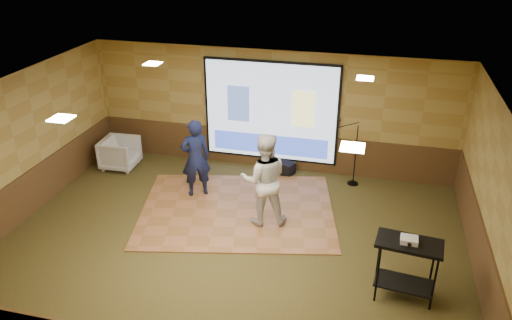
% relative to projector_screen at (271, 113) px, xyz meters
% --- Properties ---
extents(ground, '(9.00, 9.00, 0.00)m').
position_rel_projector_screen_xyz_m(ground, '(0.00, -3.44, -1.47)').
color(ground, '#2B3719').
rests_on(ground, ground).
extents(room_shell, '(9.04, 7.04, 3.02)m').
position_rel_projector_screen_xyz_m(room_shell, '(0.00, -3.44, 0.62)').
color(room_shell, '#AA9146').
rests_on(room_shell, ground).
extents(wainscot_back, '(9.00, 0.04, 0.95)m').
position_rel_projector_screen_xyz_m(wainscot_back, '(0.00, 0.04, -1.00)').
color(wainscot_back, '#50311A').
rests_on(wainscot_back, ground).
extents(wainscot_left, '(0.04, 7.00, 0.95)m').
position_rel_projector_screen_xyz_m(wainscot_left, '(-4.48, -3.44, -1.00)').
color(wainscot_left, '#50311A').
rests_on(wainscot_left, ground).
extents(wainscot_right, '(0.04, 7.00, 0.95)m').
position_rel_projector_screen_xyz_m(wainscot_right, '(4.48, -3.44, -1.00)').
color(wainscot_right, '#50311A').
rests_on(wainscot_right, ground).
extents(projector_screen, '(3.32, 0.06, 2.52)m').
position_rel_projector_screen_xyz_m(projector_screen, '(0.00, 0.00, 0.00)').
color(projector_screen, black).
rests_on(projector_screen, room_shell).
extents(downlight_nw, '(0.32, 0.32, 0.02)m').
position_rel_projector_screen_xyz_m(downlight_nw, '(-2.20, -1.64, 1.50)').
color(downlight_nw, '#FFEABF').
rests_on(downlight_nw, room_shell).
extents(downlight_ne, '(0.32, 0.32, 0.02)m').
position_rel_projector_screen_xyz_m(downlight_ne, '(2.20, -1.64, 1.50)').
color(downlight_ne, '#FFEABF').
rests_on(downlight_ne, room_shell).
extents(downlight_sw, '(0.32, 0.32, 0.02)m').
position_rel_projector_screen_xyz_m(downlight_sw, '(-2.20, -4.94, 1.50)').
color(downlight_sw, '#FFEABF').
rests_on(downlight_sw, room_shell).
extents(downlight_se, '(0.32, 0.32, 0.02)m').
position_rel_projector_screen_xyz_m(downlight_se, '(2.20, -4.94, 1.50)').
color(downlight_se, '#FFEABF').
rests_on(downlight_se, room_shell).
extents(dance_floor, '(4.71, 3.96, 0.03)m').
position_rel_projector_screen_xyz_m(dance_floor, '(-0.23, -2.22, -1.46)').
color(dance_floor, '#A2653B').
rests_on(dance_floor, ground).
extents(player_left, '(0.79, 0.71, 1.81)m').
position_rel_projector_screen_xyz_m(player_left, '(-1.30, -1.78, -0.54)').
color(player_left, '#141B3F').
rests_on(player_left, dance_floor).
extents(player_right, '(1.13, 0.99, 1.97)m').
position_rel_projector_screen_xyz_m(player_right, '(0.44, -2.55, -0.46)').
color(player_right, beige).
rests_on(player_right, dance_floor).
extents(av_table, '(1.04, 0.55, 1.09)m').
position_rel_projector_screen_xyz_m(av_table, '(3.20, -4.19, -0.68)').
color(av_table, black).
rests_on(av_table, ground).
extents(projector, '(0.27, 0.23, 0.09)m').
position_rel_projector_screen_xyz_m(projector, '(3.19, -4.19, -0.34)').
color(projector, white).
rests_on(projector, av_table).
extents(mic_stand, '(0.63, 0.26, 1.61)m').
position_rel_projector_screen_xyz_m(mic_stand, '(2.07, -0.39, -0.98)').
color(mic_stand, black).
rests_on(mic_stand, ground).
extents(banquet_chair, '(0.90, 0.87, 0.78)m').
position_rel_projector_screen_xyz_m(banquet_chair, '(-3.67, -0.92, -1.08)').
color(banquet_chair, gray).
rests_on(banquet_chair, ground).
extents(duffel_bag, '(0.56, 0.47, 0.30)m').
position_rel_projector_screen_xyz_m(duffel_bag, '(0.42, -0.24, -1.33)').
color(duffel_bag, black).
rests_on(duffel_bag, ground).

